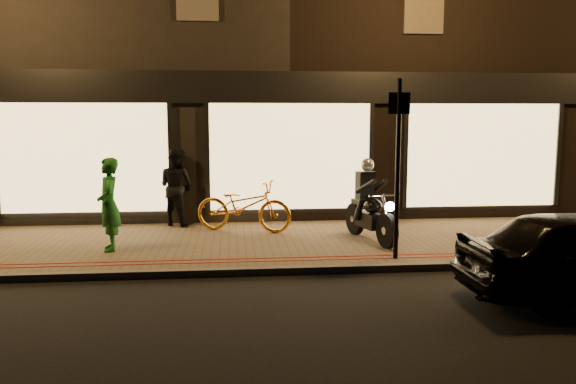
% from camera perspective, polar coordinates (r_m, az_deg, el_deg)
% --- Properties ---
extents(ground, '(90.00, 90.00, 0.00)m').
position_cam_1_polar(ground, '(9.07, 2.81, -8.36)').
color(ground, black).
rests_on(ground, ground).
extents(sidewalk, '(50.00, 4.00, 0.12)m').
position_cam_1_polar(sidewalk, '(10.97, 1.27, -5.20)').
color(sidewalk, brown).
rests_on(sidewalk, ground).
extents(kerb_stone, '(50.00, 0.14, 0.12)m').
position_cam_1_polar(kerb_stone, '(9.10, 2.76, -7.91)').
color(kerb_stone, '#59544C').
rests_on(kerb_stone, ground).
extents(red_kerb_lines, '(50.00, 0.26, 0.01)m').
position_cam_1_polar(red_kerb_lines, '(9.56, 2.32, -6.75)').
color(red_kerb_lines, maroon).
rests_on(red_kerb_lines, sidewalk).
extents(building_row, '(48.00, 10.11, 8.50)m').
position_cam_1_polar(building_row, '(17.74, -1.49, 13.28)').
color(building_row, black).
rests_on(building_row, ground).
extents(motorcycle, '(0.72, 1.91, 1.59)m').
position_cam_1_polar(motorcycle, '(10.94, 8.27, -1.72)').
color(motorcycle, black).
rests_on(motorcycle, sidewalk).
extents(sign_post, '(0.34, 0.13, 3.00)m').
position_cam_1_polar(sign_post, '(9.49, 11.10, 3.26)').
color(sign_post, black).
rests_on(sign_post, sidewalk).
extents(bicycle_gold, '(2.18, 1.38, 1.08)m').
position_cam_1_polar(bicycle_gold, '(11.72, -4.53, -1.41)').
color(bicycle_gold, orange).
rests_on(bicycle_gold, sidewalk).
extents(person_green, '(0.53, 0.69, 1.67)m').
position_cam_1_polar(person_green, '(10.47, -17.74, -1.21)').
color(person_green, '#1C6A25').
rests_on(person_green, sidewalk).
extents(person_dark, '(1.05, 1.00, 1.70)m').
position_cam_1_polar(person_dark, '(12.57, -11.28, 0.51)').
color(person_dark, black).
rests_on(person_dark, sidewalk).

